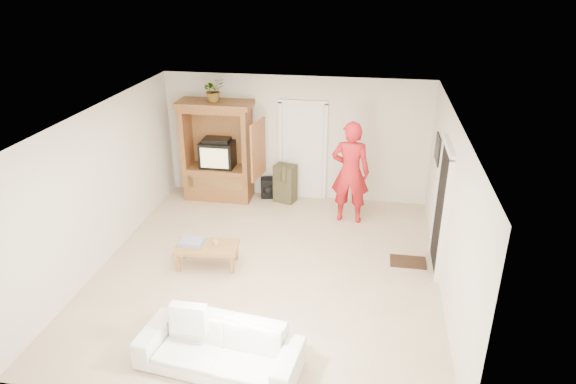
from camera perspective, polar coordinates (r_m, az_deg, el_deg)
name	(u,v)px	position (r m, az deg, el deg)	size (l,w,h in m)	color
floor	(268,269)	(8.58, -2.27, -8.54)	(6.00, 6.00, 0.00)	tan
ceiling	(265,116)	(7.51, -2.59, 8.42)	(6.00, 6.00, 0.00)	white
wall_back	(296,138)	(10.72, 0.87, 5.98)	(5.50, 5.50, 0.00)	silver
wall_front	(207,318)	(5.47, -9.03, -13.65)	(5.50, 5.50, 0.00)	silver
wall_left	(102,186)	(8.91, -20.01, 0.63)	(6.00, 6.00, 0.00)	silver
wall_right	(449,211)	(7.91, 17.49, -1.98)	(6.00, 6.00, 0.00)	silver
armoire	(219,157)	(10.87, -7.68, 3.85)	(1.82, 1.14, 2.10)	brown
door_back	(303,152)	(10.76, 1.63, 4.47)	(0.85, 0.05, 2.04)	white
doorway_right	(441,210)	(8.56, 16.65, -1.92)	(0.05, 0.90, 2.04)	black
framed_picture	(438,149)	(9.54, 16.31, 4.60)	(0.03, 0.60, 0.48)	black
doormat	(408,262)	(8.98, 13.19, -7.55)	(0.60, 0.40, 0.02)	#382316
plant	(213,90)	(10.45, -8.29, 11.15)	(0.42, 0.37, 0.47)	#4C7238
man	(350,172)	(9.80, 6.94, 2.19)	(0.73, 0.48, 2.01)	#B0171D
sofa	(219,348)	(6.65, -7.65, -16.77)	(2.02, 0.79, 0.59)	white
coffee_table	(207,248)	(8.61, -8.98, -6.19)	(1.07, 0.66, 0.38)	#A37238
towel	(192,242)	(8.64, -10.65, -5.51)	(0.38, 0.28, 0.08)	#C34187
candle	(216,242)	(8.55, -8.04, -5.56)	(0.08, 0.08, 0.10)	tan
backpack_black	(269,188)	(10.99, -2.09, 0.43)	(0.36, 0.21, 0.45)	black
backpack_olive	(285,183)	(10.77, -0.31, 0.97)	(0.43, 0.31, 0.81)	#47442B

